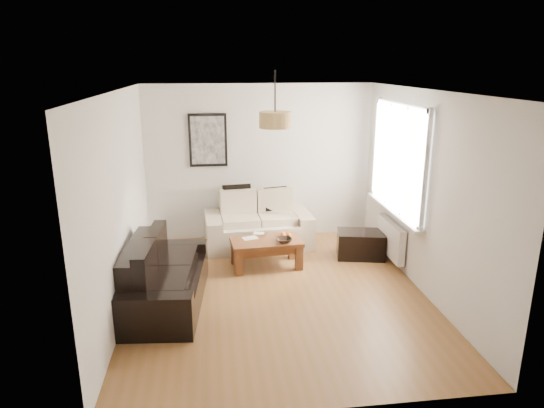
{
  "coord_description": "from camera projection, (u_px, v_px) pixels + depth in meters",
  "views": [
    {
      "loc": [
        -0.8,
        -5.69,
        2.9
      ],
      "look_at": [
        0.0,
        0.6,
        1.05
      ],
      "focal_mm": 31.81,
      "sensor_mm": 36.0,
      "label": 1
    }
  ],
  "objects": [
    {
      "name": "radiator",
      "position": [
        391.0,
        239.0,
        7.21
      ],
      "size": [
        0.1,
        0.9,
        0.52
      ],
      "primitive_type": "cube",
      "color": "white",
      "rests_on": "wall_right"
    },
    {
      "name": "orange_b",
      "position": [
        289.0,
        235.0,
        7.14
      ],
      "size": [
        0.08,
        0.08,
        0.08
      ],
      "primitive_type": "sphere",
      "rotation": [
        0.0,
        0.0,
        -0.04
      ],
      "color": "orange",
      "rests_on": "fruit_bowl"
    },
    {
      "name": "fruit_bowl",
      "position": [
        284.0,
        240.0,
        6.97
      ],
      "size": [
        0.25,
        0.25,
        0.06
      ],
      "primitive_type": "imported",
      "rotation": [
        0.0,
        0.0,
        0.11
      ],
      "color": "black",
      "rests_on": "coffee_table"
    },
    {
      "name": "cushion_left",
      "position": [
        237.0,
        198.0,
        7.96
      ],
      "size": [
        0.47,
        0.2,
        0.46
      ],
      "primitive_type": "cube",
      "rotation": [
        0.0,
        0.0,
        0.12
      ],
      "color": "black",
      "rests_on": "loveseat_cream"
    },
    {
      "name": "ceiling",
      "position": [
        279.0,
        91.0,
        5.6
      ],
      "size": [
        3.8,
        4.5,
        0.0
      ],
      "primitive_type": null,
      "color": "white",
      "rests_on": "floor"
    },
    {
      "name": "floor",
      "position": [
        278.0,
        293.0,
        6.33
      ],
      "size": [
        4.5,
        4.5,
        0.0
      ],
      "primitive_type": "plane",
      "color": "brown",
      "rests_on": "ground"
    },
    {
      "name": "poster",
      "position": [
        208.0,
        140.0,
        7.87
      ],
      "size": [
        0.62,
        0.04,
        0.87
      ],
      "primitive_type": null,
      "color": "black",
      "rests_on": "wall_back"
    },
    {
      "name": "wall_back",
      "position": [
        260.0,
        163.0,
        8.11
      ],
      "size": [
        3.8,
        0.04,
        2.6
      ],
      "primitive_type": null,
      "color": "silver",
      "rests_on": "floor"
    },
    {
      "name": "papers",
      "position": [
        250.0,
        238.0,
        7.12
      ],
      "size": [
        0.25,
        0.21,
        0.01
      ],
      "primitive_type": "cube",
      "rotation": [
        0.0,
        0.0,
        0.29
      ],
      "color": "white",
      "rests_on": "coffee_table"
    },
    {
      "name": "ottoman",
      "position": [
        361.0,
        244.0,
        7.47
      ],
      "size": [
        0.8,
        0.6,
        0.41
      ],
      "primitive_type": "cube",
      "rotation": [
        0.0,
        0.0,
        -0.2
      ],
      "color": "black",
      "rests_on": "floor"
    },
    {
      "name": "coffee_table",
      "position": [
        266.0,
        253.0,
        7.12
      ],
      "size": [
        1.07,
        0.64,
        0.42
      ],
      "primitive_type": null,
      "rotation": [
        0.0,
        0.0,
        0.09
      ],
      "color": "brown",
      "rests_on": "floor"
    },
    {
      "name": "window_bay",
      "position": [
        399.0,
        159.0,
        6.87
      ],
      "size": [
        0.14,
        1.9,
        1.6
      ],
      "primitive_type": null,
      "color": "white",
      "rests_on": "wall_right"
    },
    {
      "name": "loveseat_cream",
      "position": [
        258.0,
        221.0,
        7.9
      ],
      "size": [
        1.76,
        1.03,
        0.85
      ],
      "primitive_type": null,
      "rotation": [
        0.0,
        0.0,
        0.06
      ],
      "color": "beige",
      "rests_on": "floor"
    },
    {
      "name": "wall_left",
      "position": [
        120.0,
        204.0,
        5.74
      ],
      "size": [
        0.04,
        4.5,
        2.6
      ],
      "primitive_type": null,
      "color": "silver",
      "rests_on": "floor"
    },
    {
      "name": "wall_front",
      "position": [
        317.0,
        273.0,
        3.83
      ],
      "size": [
        3.8,
        0.04,
        2.6
      ],
      "primitive_type": null,
      "color": "silver",
      "rests_on": "floor"
    },
    {
      "name": "sofa_leather",
      "position": [
        165.0,
        274.0,
        5.96
      ],
      "size": [
        1.05,
        1.9,
        0.79
      ],
      "primitive_type": null,
      "rotation": [
        0.0,
        0.0,
        1.48
      ],
      "color": "black",
      "rests_on": "floor"
    },
    {
      "name": "orange_a",
      "position": [
        284.0,
        236.0,
        7.11
      ],
      "size": [
        0.06,
        0.06,
        0.06
      ],
      "primitive_type": "sphere",
      "rotation": [
        0.0,
        0.0,
        -0.01
      ],
      "color": "#DF4912",
      "rests_on": "fruit_bowl"
    },
    {
      "name": "pendant_shade",
      "position": [
        275.0,
        120.0,
        5.99
      ],
      "size": [
        0.4,
        0.4,
        0.2
      ],
      "primitive_type": "cylinder",
      "color": "tan",
      "rests_on": "ceiling"
    },
    {
      "name": "cushion_right",
      "position": [
        275.0,
        199.0,
        8.05
      ],
      "size": [
        0.41,
        0.2,
        0.4
      ],
      "primitive_type": "cube",
      "rotation": [
        0.0,
        0.0,
        0.2
      ],
      "color": "black",
      "rests_on": "loveseat_cream"
    },
    {
      "name": "orange_c",
      "position": [
        283.0,
        234.0,
        7.19
      ],
      "size": [
        0.09,
        0.09,
        0.07
      ],
      "primitive_type": "sphere",
      "rotation": [
        0.0,
        0.0,
        0.24
      ],
      "color": "orange",
      "rests_on": "fruit_bowl"
    },
    {
      "name": "wall_right",
      "position": [
        424.0,
        193.0,
        6.2
      ],
      "size": [
        0.04,
        4.5,
        2.6
      ],
      "primitive_type": null,
      "color": "silver",
      "rests_on": "floor"
    }
  ]
}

